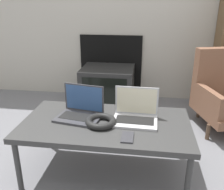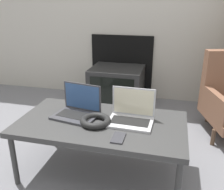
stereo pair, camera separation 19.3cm
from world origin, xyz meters
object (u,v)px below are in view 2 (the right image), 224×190
Objects in this scene: headphones at (96,121)px; phone at (118,138)px; tv at (117,86)px; laptop_right at (131,114)px; laptop_left at (78,109)px.

phone is at bearing -38.02° from headphones.
tv reaches higher than phone.
laptop_right is 1.48× the size of headphones.
laptop_right is (0.38, 0.00, 0.00)m from laptop_left.
tv is (-0.38, 1.23, -0.24)m from laptop_right.
phone is (0.19, -0.15, -0.02)m from headphones.
headphones is 0.24m from phone.
laptop_right is 1.31m from tv.
laptop_left is at bearing 144.93° from phone.
laptop_left and laptop_right have the same top height.
headphones is at bearing -21.40° from laptop_left.
phone is 1.53m from tv.
headphones is at bearing -83.02° from tv.
tv is at bearing 103.39° from phone.
laptop_right is at bearing 23.87° from headphones.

